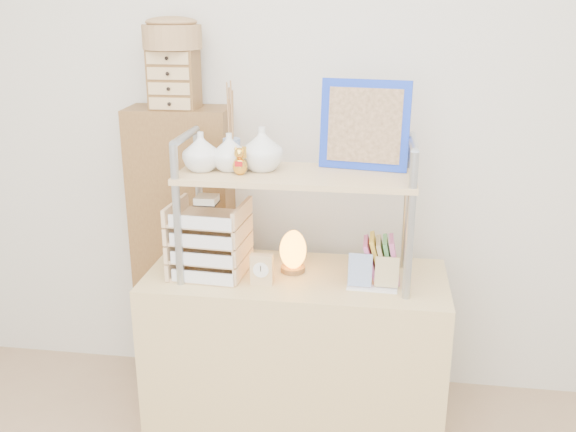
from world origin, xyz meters
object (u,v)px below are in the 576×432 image
(desk, at_px, (296,357))
(salt_lamp, at_px, (293,251))
(letter_tray, at_px, (209,244))
(cabinet, at_px, (185,251))

(desk, height_order, salt_lamp, salt_lamp)
(desk, height_order, letter_tray, letter_tray)
(desk, distance_m, cabinet, 0.75)
(letter_tray, bearing_deg, cabinet, 119.48)
(cabinet, distance_m, salt_lamp, 0.67)
(letter_tray, bearing_deg, salt_lamp, 12.99)
(desk, relative_size, cabinet, 0.89)
(desk, distance_m, salt_lamp, 0.47)
(cabinet, height_order, letter_tray, cabinet)
(desk, bearing_deg, letter_tray, -173.09)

